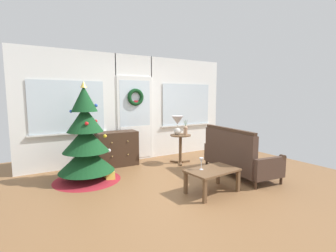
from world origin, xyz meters
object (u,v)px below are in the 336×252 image
wine_glass (201,161)px  settee_sofa (236,157)px  gift_box (110,176)px  table_lamp (177,123)px  side_table (180,143)px  flower_vase (186,130)px  christmas_tree (86,145)px  coffee_table (212,173)px  dresser_cabinet (117,149)px

wine_glass → settee_sofa: bearing=17.4°
gift_box → table_lamp: bearing=11.0°
table_lamp → wine_glass: 1.86m
wine_glass → side_table: bearing=67.3°
wine_glass → gift_box: size_ratio=1.16×
flower_vase → wine_glass: 1.80m
side_table → wine_glass: size_ratio=3.49×
christmas_tree → coffee_table: 2.35m
dresser_cabinet → coffee_table: (0.81, -2.32, -0.06)m
table_lamp → wine_glass: (-0.63, -1.69, -0.43)m
table_lamp → gift_box: size_ratio=2.61×
flower_vase → wine_glass: flower_vase is taller
flower_vase → wine_glass: (-0.79, -1.59, -0.27)m
christmas_tree → dresser_cabinet: bearing=39.0°
settee_sofa → gift_box: 2.49m
coffee_table → gift_box: bearing=131.4°
settee_sofa → christmas_tree: bearing=155.3°
settee_sofa → flower_vase: bearing=106.7°
table_lamp → coffee_table: size_ratio=0.50×
coffee_table → side_table: bearing=73.1°
christmas_tree → table_lamp: christmas_tree is taller
christmas_tree → table_lamp: size_ratio=4.19×
christmas_tree → table_lamp: bearing=3.3°
side_table → wine_glass: side_table is taller
flower_vase → gift_box: bearing=-172.9°
table_lamp → gift_box: bearing=-169.0°
table_lamp → coffee_table: table_lamp is taller
table_lamp → coffee_table: bearing=-104.7°
christmas_tree → gift_box: 0.72m
christmas_tree → flower_vase: (2.26, 0.02, 0.13)m
christmas_tree → side_table: christmas_tree is taller
christmas_tree → gift_box: christmas_tree is taller
christmas_tree → dresser_cabinet: christmas_tree is taller
dresser_cabinet → gift_box: 1.04m
flower_vase → coffee_table: (-0.63, -1.68, -0.47)m
wine_glass → dresser_cabinet: bearing=106.1°
dresser_cabinet → table_lamp: (1.28, -0.54, 0.58)m
side_table → table_lamp: bearing=146.3°
settee_sofa → flower_vase: flower_vase is taller
table_lamp → gift_box: table_lamp is taller
christmas_tree → settee_sofa: 2.91m
table_lamp → christmas_tree: bearing=-176.7°
flower_vase → wine_glass: size_ratio=1.79×
dresser_cabinet → table_lamp: 1.50m
settee_sofa → wine_glass: size_ratio=8.62×
dresser_cabinet → side_table: bearing=-23.5°
dresser_cabinet → settee_sofa: settee_sofa is taller
side_table → flower_vase: flower_vase is taller
flower_vase → coffee_table: 1.85m
gift_box → coffee_table: bearing=-48.6°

